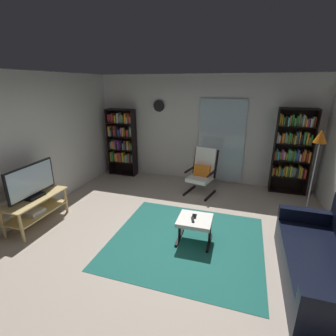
{
  "coord_description": "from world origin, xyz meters",
  "views": [
    {
      "loc": [
        1.02,
        -3.17,
        2.39
      ],
      "look_at": [
        -0.2,
        0.67,
        1.0
      ],
      "focal_mm": 26.43,
      "sensor_mm": 36.0,
      "label": 1
    }
  ],
  "objects_px": {
    "floor_lamp_by_shelf": "(319,144)",
    "television": "(32,182)",
    "leather_sofa": "(331,266)",
    "lounge_armchair": "(202,170)",
    "wall_clock": "(159,106)",
    "bookshelf_near_tv": "(122,141)",
    "tv_stand": "(36,207)",
    "cell_phone": "(194,216)",
    "ottoman": "(195,223)",
    "tv_remote": "(193,220)",
    "bookshelf_near_sofa": "(292,149)"
  },
  "relations": [
    {
      "from": "floor_lamp_by_shelf",
      "to": "wall_clock",
      "type": "height_order",
      "value": "wall_clock"
    },
    {
      "from": "bookshelf_near_tv",
      "to": "leather_sofa",
      "type": "bearing_deg",
      "value": -34.42
    },
    {
      "from": "lounge_armchair",
      "to": "wall_clock",
      "type": "distance_m",
      "value": 2.0
    },
    {
      "from": "bookshelf_near_tv",
      "to": "tv_stand",
      "type": "bearing_deg",
      "value": -94.9
    },
    {
      "from": "lounge_armchair",
      "to": "floor_lamp_by_shelf",
      "type": "height_order",
      "value": "floor_lamp_by_shelf"
    },
    {
      "from": "leather_sofa",
      "to": "cell_phone",
      "type": "xyz_separation_m",
      "value": [
        -1.77,
        0.49,
        0.1
      ]
    },
    {
      "from": "tv_stand",
      "to": "cell_phone",
      "type": "xyz_separation_m",
      "value": [
        2.73,
        0.4,
        0.07
      ]
    },
    {
      "from": "television",
      "to": "bookshelf_near_tv",
      "type": "distance_m",
      "value": 2.82
    },
    {
      "from": "tv_stand",
      "to": "leather_sofa",
      "type": "height_order",
      "value": "leather_sofa"
    },
    {
      "from": "bookshelf_near_sofa",
      "to": "wall_clock",
      "type": "relative_size",
      "value": 6.54
    },
    {
      "from": "tv_remote",
      "to": "tv_stand",
      "type": "bearing_deg",
      "value": 168.44
    },
    {
      "from": "ottoman",
      "to": "wall_clock",
      "type": "height_order",
      "value": "wall_clock"
    },
    {
      "from": "bookshelf_near_sofa",
      "to": "wall_clock",
      "type": "distance_m",
      "value": 3.27
    },
    {
      "from": "bookshelf_near_tv",
      "to": "cell_phone",
      "type": "height_order",
      "value": "bookshelf_near_tv"
    },
    {
      "from": "bookshelf_near_sofa",
      "to": "floor_lamp_by_shelf",
      "type": "distance_m",
      "value": 0.94
    },
    {
      "from": "lounge_armchair",
      "to": "bookshelf_near_tv",
      "type": "bearing_deg",
      "value": 165.76
    },
    {
      "from": "tv_remote",
      "to": "wall_clock",
      "type": "distance_m",
      "value": 3.43
    },
    {
      "from": "bookshelf_near_sofa",
      "to": "leather_sofa",
      "type": "height_order",
      "value": "bookshelf_near_sofa"
    },
    {
      "from": "bookshelf_near_sofa",
      "to": "wall_clock",
      "type": "xyz_separation_m",
      "value": [
        -3.16,
        0.13,
        0.84
      ]
    },
    {
      "from": "ottoman",
      "to": "bookshelf_near_sofa",
      "type": "bearing_deg",
      "value": 57.21
    },
    {
      "from": "bookshelf_near_sofa",
      "to": "wall_clock",
      "type": "bearing_deg",
      "value": 177.7
    },
    {
      "from": "cell_phone",
      "to": "wall_clock",
      "type": "distance_m",
      "value": 3.34
    },
    {
      "from": "leather_sofa",
      "to": "wall_clock",
      "type": "relative_size",
      "value": 6.36
    },
    {
      "from": "bookshelf_near_sofa",
      "to": "leather_sofa",
      "type": "relative_size",
      "value": 1.03
    },
    {
      "from": "television",
      "to": "leather_sofa",
      "type": "distance_m",
      "value": 4.52
    },
    {
      "from": "bookshelf_near_tv",
      "to": "leather_sofa",
      "type": "xyz_separation_m",
      "value": [
        4.25,
        -2.92,
        -0.62
      ]
    },
    {
      "from": "leather_sofa",
      "to": "lounge_armchair",
      "type": "distance_m",
      "value": 3.06
    },
    {
      "from": "lounge_armchair",
      "to": "wall_clock",
      "type": "relative_size",
      "value": 3.53
    },
    {
      "from": "bookshelf_near_tv",
      "to": "lounge_armchair",
      "type": "height_order",
      "value": "bookshelf_near_tv"
    },
    {
      "from": "wall_clock",
      "to": "ottoman",
      "type": "bearing_deg",
      "value": -60.41
    },
    {
      "from": "ottoman",
      "to": "tv_remote",
      "type": "bearing_deg",
      "value": -111.11
    },
    {
      "from": "television",
      "to": "cell_phone",
      "type": "height_order",
      "value": "television"
    },
    {
      "from": "ottoman",
      "to": "lounge_armchair",
      "type": "bearing_deg",
      "value": 96.7
    },
    {
      "from": "cell_phone",
      "to": "wall_clock",
      "type": "height_order",
      "value": "wall_clock"
    },
    {
      "from": "wall_clock",
      "to": "bookshelf_near_tv",
      "type": "bearing_deg",
      "value": -169.11
    },
    {
      "from": "tv_stand",
      "to": "floor_lamp_by_shelf",
      "type": "relative_size",
      "value": 0.7
    },
    {
      "from": "tv_remote",
      "to": "cell_phone",
      "type": "bearing_deg",
      "value": 72.56
    },
    {
      "from": "tv_stand",
      "to": "bookshelf_near_tv",
      "type": "relative_size",
      "value": 0.64
    },
    {
      "from": "tv_stand",
      "to": "bookshelf_near_tv",
      "type": "xyz_separation_m",
      "value": [
        0.24,
        2.82,
        0.59
      ]
    },
    {
      "from": "lounge_armchair",
      "to": "ottoman",
      "type": "bearing_deg",
      "value": -83.3
    },
    {
      "from": "tv_remote",
      "to": "floor_lamp_by_shelf",
      "type": "relative_size",
      "value": 0.09
    },
    {
      "from": "lounge_armchair",
      "to": "tv_remote",
      "type": "relative_size",
      "value": 7.1
    },
    {
      "from": "bookshelf_near_tv",
      "to": "cell_phone",
      "type": "xyz_separation_m",
      "value": [
        2.49,
        -2.42,
        -0.52
      ]
    },
    {
      "from": "leather_sofa",
      "to": "wall_clock",
      "type": "height_order",
      "value": "wall_clock"
    },
    {
      "from": "ottoman",
      "to": "television",
      "type": "bearing_deg",
      "value": -173.14
    },
    {
      "from": "tv_stand",
      "to": "television",
      "type": "distance_m",
      "value": 0.46
    },
    {
      "from": "floor_lamp_by_shelf",
      "to": "bookshelf_near_tv",
      "type": "bearing_deg",
      "value": 170.17
    },
    {
      "from": "floor_lamp_by_shelf",
      "to": "television",
      "type": "bearing_deg",
      "value": -156.38
    },
    {
      "from": "tv_stand",
      "to": "tv_remote",
      "type": "distance_m",
      "value": 2.75
    },
    {
      "from": "floor_lamp_by_shelf",
      "to": "lounge_armchair",
      "type": "bearing_deg",
      "value": 175.01
    }
  ]
}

